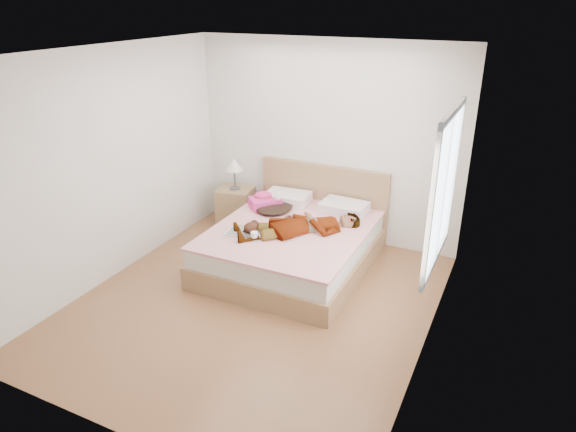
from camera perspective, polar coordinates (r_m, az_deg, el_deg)
The scene contains 11 objects.
ground at distance 5.62m, azimuth -3.79°, elevation -9.69°, with size 4.00×4.00×0.00m, color #54311A.
woman at distance 6.00m, azimuth 1.34°, elevation -0.70°, with size 0.58×1.54×0.21m, color silver.
hair at distance 6.63m, azimuth -1.55°, elevation 1.11°, with size 0.48×0.59×0.09m, color black.
phone at distance 6.50m, azimuth -1.22°, elevation 2.13°, with size 0.05×0.11×0.01m, color silver.
room_shell at distance 4.69m, azimuth 16.93°, elevation 2.85°, with size 4.00×4.00×4.00m.
bed at distance 6.29m, azimuth 0.73°, elevation -2.95°, with size 1.80×2.08×1.00m.
towel at distance 6.69m, azimuth -2.59°, elevation 1.67°, with size 0.49×0.49×0.20m.
magazine at distance 5.99m, azimuth -4.59°, elevation -1.82°, with size 0.52×0.38×0.03m.
coffee_mug at distance 5.81m, azimuth -3.73°, elevation -2.21°, with size 0.12×0.09×0.09m.
plush_toy at distance 5.98m, azimuth -4.11°, elevation -1.25°, with size 0.16×0.24×0.13m.
nightstand at distance 7.29m, azimuth -5.83°, elevation 1.28°, with size 0.53×0.49×1.01m.
Camera 1 is at (2.36, -4.08, 3.07)m, focal length 32.00 mm.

